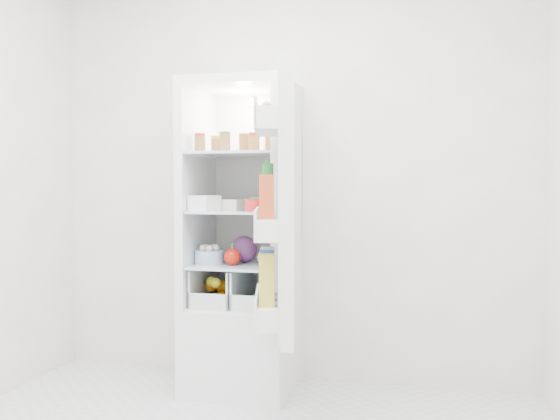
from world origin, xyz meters
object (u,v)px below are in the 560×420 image
(mushroom_bowl, at_px, (210,257))
(fridge_door, at_px, (280,208))
(red_cabbage, at_px, (244,249))
(refrigerator, at_px, (245,275))

(mushroom_bowl, bearing_deg, fridge_door, -41.66)
(red_cabbage, bearing_deg, fridge_door, -58.13)
(refrigerator, relative_size, fridge_door, 1.38)
(refrigerator, distance_m, fridge_door, 0.85)
(red_cabbage, distance_m, mushroom_bowl, 0.21)
(refrigerator, distance_m, mushroom_bowl, 0.25)
(refrigerator, height_order, fridge_door, refrigerator)
(red_cabbage, relative_size, mushroom_bowl, 0.92)
(red_cabbage, xyz_separation_m, mushroom_bowl, (-0.17, -0.11, -0.04))
(fridge_door, bearing_deg, red_cabbage, 17.27)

